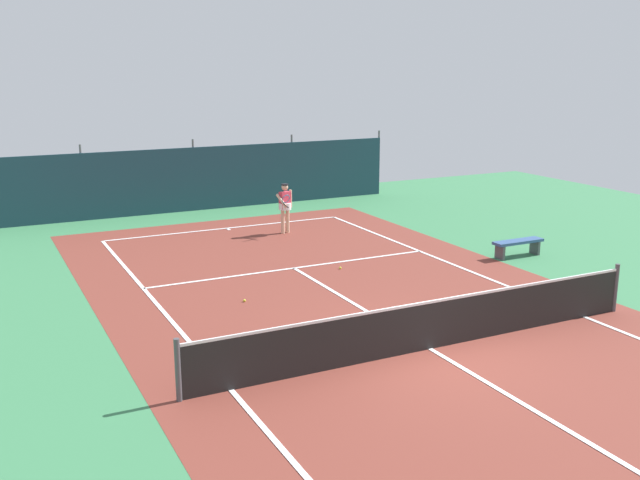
# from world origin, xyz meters

# --- Properties ---
(ground_plane) EXTENTS (36.00, 36.00, 0.00)m
(ground_plane) POSITION_xyz_m (0.00, 0.00, 0.00)
(ground_plane) COLOR #387A4C
(court_surface) EXTENTS (11.02, 26.60, 0.01)m
(court_surface) POSITION_xyz_m (0.00, 0.00, 0.00)
(court_surface) COLOR brown
(court_surface) RESTS_ON ground
(tennis_net) EXTENTS (10.12, 0.10, 1.10)m
(tennis_net) POSITION_xyz_m (0.00, 0.00, 0.51)
(tennis_net) COLOR black
(tennis_net) RESTS_ON ground
(back_fence) EXTENTS (16.30, 0.98, 2.70)m
(back_fence) POSITION_xyz_m (-0.00, 15.89, 0.67)
(back_fence) COLOR #1E3D4C
(back_fence) RESTS_ON ground
(tennis_player) EXTENTS (0.61, 0.81, 1.64)m
(tennis_player) POSITION_xyz_m (1.51, 10.38, 0.96)
(tennis_player) COLOR #D8AD8C
(tennis_player) RESTS_ON ground
(tennis_ball_near_player) EXTENTS (0.07, 0.07, 0.07)m
(tennis_ball_near_player) POSITION_xyz_m (-2.22, 4.33, 0.03)
(tennis_ball_near_player) COLOR #CCDB33
(tennis_ball_near_player) RESTS_ON ground
(tennis_ball_midcourt) EXTENTS (0.07, 0.07, 0.07)m
(tennis_ball_midcourt) POSITION_xyz_m (1.10, 5.78, 0.03)
(tennis_ball_midcourt) COLOR #CCDB33
(tennis_ball_midcourt) RESTS_ON ground
(parked_car) EXTENTS (2.34, 4.36, 1.68)m
(parked_car) POSITION_xyz_m (1.12, 17.68, 0.84)
(parked_car) COLOR black
(parked_car) RESTS_ON ground
(courtside_bench) EXTENTS (1.60, 0.40, 0.49)m
(courtside_bench) POSITION_xyz_m (6.31, 4.64, 0.37)
(courtside_bench) COLOR #335184
(courtside_bench) RESTS_ON ground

